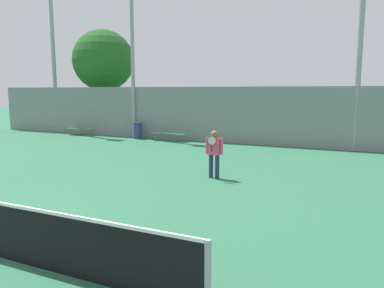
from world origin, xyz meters
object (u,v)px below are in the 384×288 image
tree_green_broad (103,61)px  light_pole_far_right (132,40)px  bench_courtside_far (80,129)px  bench_courtside_near (168,134)px  light_pole_center_back (52,33)px  tennis_player (214,151)px  trash_bin (138,130)px  light_pole_near_left (362,17)px

tree_green_broad → light_pole_far_right: bearing=-30.9°
bench_courtside_far → light_pole_far_right: (3.76, 0.65, 5.44)m
bench_courtside_near → light_pole_center_back: 11.35m
tennis_player → light_pole_far_right: 12.67m
bench_courtside_far → light_pole_center_back: (-2.88, 0.97, 6.33)m
light_pole_far_right → light_pole_center_back: bearing=177.2°
tennis_player → light_pole_far_right: light_pole_far_right is taller
bench_courtside_near → bench_courtside_far: same height
trash_bin → tree_green_broad: tree_green_broad is taller
tennis_player → tree_green_broad: size_ratio=0.22×
bench_courtside_far → light_pole_center_back: size_ratio=0.16×
tennis_player → bench_courtside_far: size_ratio=0.82×
tennis_player → light_pole_center_back: (-15.13, 8.34, 5.83)m
light_pole_center_back → tree_green_broad: light_pole_center_back is taller
bench_courtside_near → trash_bin: (-2.19, 0.19, 0.10)m
tennis_player → trash_bin: (-7.94, 7.55, -0.41)m
bench_courtside_far → tree_green_broad: (-0.36, 3.11, 4.55)m
tree_green_broad → trash_bin: bearing=-32.1°
bench_courtside_far → tree_green_broad: tree_green_broad is taller
light_pole_center_back → tree_green_broad: 3.76m
bench_courtside_near → bench_courtside_far: size_ratio=1.10×
bench_courtside_far → trash_bin: bearing=2.5°
bench_courtside_near → tree_green_broad: 8.79m
light_pole_far_right → light_pole_center_back: 6.71m
bench_courtside_near → light_pole_center_back: (-9.37, 0.97, 6.33)m
trash_bin → bench_courtside_near: bearing=-4.9°
light_pole_far_right → trash_bin: light_pole_far_right is taller
bench_courtside_far → light_pole_center_back: light_pole_center_back is taller
light_pole_near_left → bench_courtside_far: bearing=-177.0°
tennis_player → bench_courtside_near: size_ratio=0.74×
light_pole_near_left → tree_green_broad: light_pole_near_left is taller
light_pole_near_left → tree_green_broad: 16.78m
tennis_player → bench_courtside_far: (-12.25, 7.37, -0.50)m
light_pole_center_back → light_pole_far_right: bearing=-2.8°
trash_bin → tree_green_broad: (-4.66, 2.93, 4.45)m
bench_courtside_far → light_pole_far_right: bearing=9.7°
light_pole_near_left → light_pole_center_back: 19.10m
tennis_player → light_pole_center_back: 18.23m
tennis_player → light_pole_near_left: bearing=59.0°
trash_bin → tree_green_broad: size_ratio=0.14×
light_pole_near_left → tree_green_broad: size_ratio=1.54×
bench_courtside_near → trash_bin: bearing=175.1°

